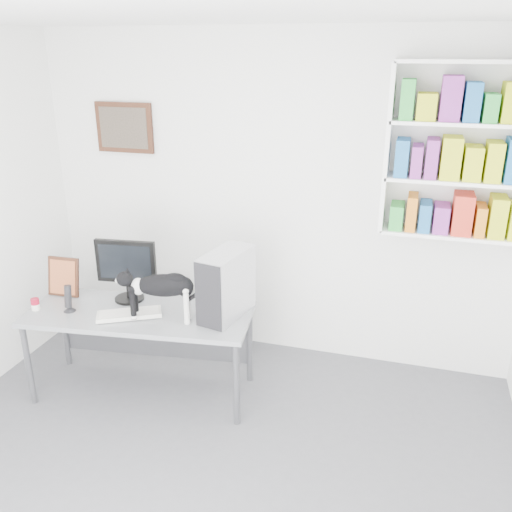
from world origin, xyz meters
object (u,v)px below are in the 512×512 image
Objects in this scene: keyboard at (129,314)px; leaning_print at (63,276)px; monitor at (127,270)px; bookshelf at (461,152)px; pc_tower at (226,284)px; speaker at (68,298)px; desk at (143,352)px; cat at (162,297)px; soup_can at (35,304)px.

keyboard is 0.71m from leaning_print.
leaning_print is (-0.53, -0.06, -0.09)m from monitor.
pc_tower is (-1.52, -0.69, -0.91)m from bookshelf.
monitor is at bearing 45.77° from speaker.
leaning_print is at bearing 179.52° from monitor.
desk is 0.69m from speaker.
speaker is 0.75m from cat.
bookshelf is 0.74× the size of desk.
speaker is (-0.33, -0.30, -0.14)m from monitor.
cat reaches higher than desk.
pc_tower is 1.53× the size of leaning_print.
speaker is at bearing -53.14° from leaning_print.
keyboard is (0.14, -0.25, -0.23)m from monitor.
desk is 0.64m from monitor.
keyboard is 5.14× the size of soup_can.
soup_can is at bearing -156.00° from monitor.
monitor reaches higher than keyboard.
speaker is 0.32m from leaning_print.
desk is at bearing -156.53° from pc_tower.
monitor is 0.82m from pc_tower.
leaning_print is at bearing 133.34° from speaker.
cat is (0.24, -0.08, 0.54)m from desk.
leaning_print is (-0.70, 0.11, 0.51)m from desk.
bookshelf is at bearing 13.75° from desk.
monitor reaches higher than speaker.
bookshelf is 3.02m from speaker.
monitor reaches higher than pc_tower.
keyboard is 0.73m from soup_can.
desk is 0.87m from leaning_print.
soup_can is at bearing -155.80° from pc_tower.
pc_tower is (0.68, 0.22, 0.23)m from keyboard.
leaning_print reaches higher than soup_can.
monitor is 0.54m from leaning_print.
leaning_print reaches higher than speaker.
pc_tower is at bearing 5.08° from desk.
monitor is 0.37m from keyboard.
cat is (0.41, -0.25, -0.06)m from monitor.
pc_tower is at bearing -155.47° from bookshelf.
desk is 18.54× the size of soup_can.
pc_tower is at bearing 17.03° from speaker.
cat is at bearing -14.15° from leaning_print.
soup_can is 1.02m from cat.
keyboard reaches higher than desk.
bookshelf is 2.52× the size of pc_tower.
pc_tower is 0.46m from cat.
monitor is at bearing 3.75° from leaning_print.
pc_tower is 1.35m from leaning_print.
desk is at bearing -51.71° from monitor.
bookshelf reaches higher than cat.
keyboard is (-2.20, -0.92, -1.14)m from bookshelf.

